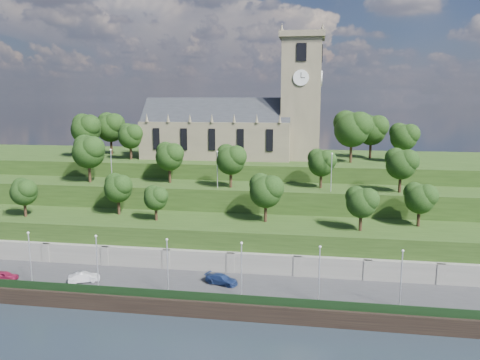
% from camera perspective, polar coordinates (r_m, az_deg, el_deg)
% --- Properties ---
extents(ground, '(320.00, 320.00, 0.00)m').
position_cam_1_polar(ground, '(63.68, -7.61, -16.09)').
color(ground, black).
rests_on(ground, ground).
extents(promenade, '(160.00, 12.00, 2.00)m').
position_cam_1_polar(promenade, '(68.52, -6.17, -13.20)').
color(promenade, '#2D2D30').
rests_on(promenade, ground).
extents(quay_wall, '(160.00, 0.50, 2.20)m').
position_cam_1_polar(quay_wall, '(63.17, -7.65, -15.21)').
color(quay_wall, black).
rests_on(quay_wall, ground).
extents(fence, '(160.00, 0.10, 1.20)m').
position_cam_1_polar(fence, '(63.12, -7.51, -13.73)').
color(fence, black).
rests_on(fence, promenade).
extents(retaining_wall, '(160.00, 2.10, 5.00)m').
position_cam_1_polar(retaining_wall, '(73.34, -4.96, -10.34)').
color(retaining_wall, slate).
rests_on(retaining_wall, ground).
extents(embankment_lower, '(160.00, 12.00, 8.00)m').
position_cam_1_polar(embankment_lower, '(78.40, -3.91, -7.82)').
color(embankment_lower, '#203812').
rests_on(embankment_lower, ground).
extents(embankment_upper, '(160.00, 10.00, 12.00)m').
position_cam_1_polar(embankment_upper, '(88.19, -2.33, -4.45)').
color(embankment_upper, '#203812').
rests_on(embankment_upper, ground).
extents(hilltop, '(160.00, 32.00, 15.00)m').
position_cam_1_polar(hilltop, '(108.05, -0.16, -0.97)').
color(hilltop, '#203812').
rests_on(hilltop, ground).
extents(church, '(38.60, 12.35, 27.60)m').
position_cam_1_polar(church, '(102.18, -0.08, 6.90)').
color(church, '#675E48').
rests_on(church, hilltop).
extents(trees_lower, '(69.83, 8.69, 7.91)m').
position_cam_1_polar(trees_lower, '(75.75, -1.44, -1.56)').
color(trees_lower, black).
rests_on(trees_lower, embankment_lower).
extents(trees_upper, '(63.14, 8.23, 9.09)m').
position_cam_1_polar(trees_upper, '(85.45, -3.11, 2.91)').
color(trees_upper, black).
rests_on(trees_upper, embankment_upper).
extents(trees_hilltop, '(74.21, 15.78, 10.53)m').
position_cam_1_polar(trees_hilltop, '(100.85, -0.04, 6.26)').
color(trees_hilltop, black).
rests_on(trees_hilltop, hilltop).
extents(lamp_posts_promenade, '(60.36, 0.36, 7.61)m').
position_cam_1_polar(lamp_posts_promenade, '(63.97, -8.84, -9.77)').
color(lamp_posts_promenade, '#B2B2B7').
rests_on(lamp_posts_promenade, promenade).
extents(lamp_posts_upper, '(40.36, 0.36, 6.74)m').
position_cam_1_polar(lamp_posts_upper, '(83.37, -2.78, 1.69)').
color(lamp_posts_upper, '#B2B2B7').
rests_on(lamp_posts_upper, embankment_upper).
extents(car_left, '(3.97, 1.89, 1.31)m').
position_cam_1_polar(car_left, '(76.64, -26.80, -10.38)').
color(car_left, maroon).
rests_on(car_left, promenade).
extents(car_middle, '(4.51, 3.09, 1.41)m').
position_cam_1_polar(car_middle, '(71.55, -18.47, -11.18)').
color(car_middle, '#BBB9BF').
rests_on(car_middle, promenade).
extents(car_right, '(5.14, 3.31, 1.39)m').
position_cam_1_polar(car_right, '(67.38, -2.26, -12.00)').
color(car_right, navy).
rests_on(car_right, promenade).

